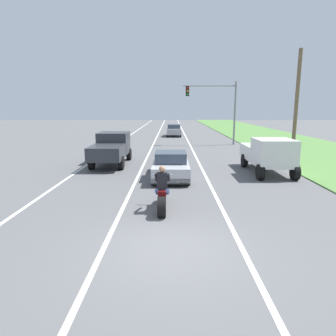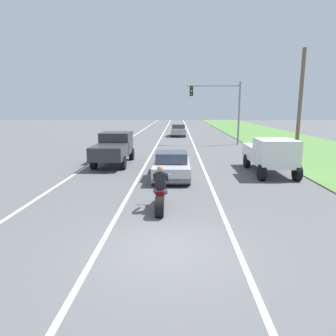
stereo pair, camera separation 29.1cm
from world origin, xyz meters
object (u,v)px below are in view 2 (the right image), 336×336
(motorcycle_with_rider, at_px, (160,195))
(pickup_truck_right_shoulder_white, at_px, (270,153))
(pickup_truck_left_lane_dark_grey, at_px, (114,147))
(sports_car_silver, at_px, (172,166))
(distant_car_far_ahead, at_px, (178,130))
(traffic_light_mast_near, at_px, (223,103))

(motorcycle_with_rider, distance_m, pickup_truck_right_shoulder_white, 8.56)
(pickup_truck_left_lane_dark_grey, bearing_deg, sports_car_silver, -43.67)
(sports_car_silver, height_order, distant_car_far_ahead, distant_car_far_ahead)
(pickup_truck_right_shoulder_white, relative_size, distant_car_far_ahead, 1.20)
(distant_car_far_ahead, bearing_deg, traffic_light_mast_near, -64.07)
(pickup_truck_right_shoulder_white, bearing_deg, pickup_truck_left_lane_dark_grey, 165.38)
(distant_car_far_ahead, bearing_deg, pickup_truck_left_lane_dark_grey, -102.13)
(motorcycle_with_rider, bearing_deg, distant_car_far_ahead, 88.63)
(pickup_truck_right_shoulder_white, distance_m, traffic_light_mast_near, 13.43)
(pickup_truck_right_shoulder_white, bearing_deg, distant_car_far_ahead, 102.94)
(pickup_truck_left_lane_dark_grey, bearing_deg, distant_car_far_ahead, 77.87)
(sports_car_silver, bearing_deg, pickup_truck_right_shoulder_white, 12.76)
(pickup_truck_right_shoulder_white, height_order, traffic_light_mast_near, traffic_light_mast_near)
(motorcycle_with_rider, relative_size, pickup_truck_left_lane_dark_grey, 0.46)
(traffic_light_mast_near, distance_m, distant_car_far_ahead, 10.15)
(pickup_truck_right_shoulder_white, xyz_separation_m, traffic_light_mast_near, (-0.79, 13.08, 2.92))
(pickup_truck_left_lane_dark_grey, relative_size, traffic_light_mast_near, 0.80)
(pickup_truck_left_lane_dark_grey, xyz_separation_m, traffic_light_mast_near, (8.36, 10.70, 2.92))
(sports_car_silver, relative_size, pickup_truck_right_shoulder_white, 0.90)
(sports_car_silver, distance_m, traffic_light_mast_near, 15.40)
(traffic_light_mast_near, bearing_deg, motorcycle_with_rider, -104.06)
(traffic_light_mast_near, bearing_deg, pickup_truck_left_lane_dark_grey, -128.01)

